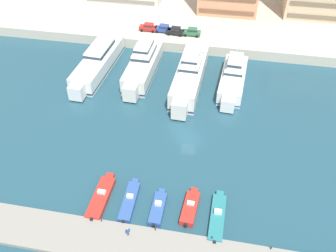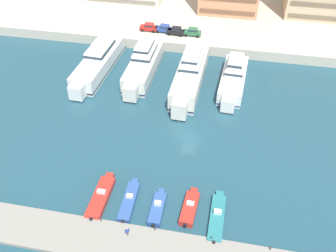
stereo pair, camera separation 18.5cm
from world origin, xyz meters
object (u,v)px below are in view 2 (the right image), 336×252
at_px(yacht_white_center_left, 233,78).
at_px(yacht_white_far_left, 98,62).
at_px(yacht_ivory_mid_left, 190,75).
at_px(car_black_mid_left, 176,31).
at_px(motorboat_red_center_left, 190,207).
at_px(car_green_center_left, 193,32).
at_px(motorboat_teal_center, 217,217).
at_px(motorboat_blue_left, 129,201).
at_px(yacht_ivory_left, 143,65).
at_px(motorboat_blue_mid_left, 158,208).
at_px(car_blue_left, 164,28).
at_px(car_red_far_left, 149,27).
at_px(motorboat_red_far_left, 101,197).
at_px(pedestrian_near_edge, 127,231).

bearing_deg(yacht_white_center_left, yacht_white_far_left, 178.72).
xyz_separation_m(yacht_ivory_mid_left, car_black_mid_left, (-5.82, 16.55, 0.86)).
bearing_deg(motorboat_red_center_left, car_green_center_left, 97.85).
relative_size(yacht_ivory_mid_left, motorboat_teal_center, 2.65).
bearing_deg(car_green_center_left, motorboat_red_center_left, -82.15).
xyz_separation_m(yacht_white_far_left, motorboat_blue_left, (15.77, -32.82, -1.57)).
distance_m(yacht_ivory_left, car_black_mid_left, 15.19).
bearing_deg(motorboat_blue_left, motorboat_blue_mid_left, -7.46).
bearing_deg(car_black_mid_left, car_green_center_left, 3.62).
distance_m(motorboat_blue_mid_left, car_green_center_left, 48.49).
relative_size(yacht_ivory_left, car_blue_left, 4.72).
bearing_deg(motorboat_blue_left, car_red_far_left, 99.87).
relative_size(motorboat_red_far_left, car_green_center_left, 2.10).
relative_size(motorboat_teal_center, pedestrian_near_edge, 5.49).
bearing_deg(motorboat_blue_left, motorboat_red_far_left, -178.03).
relative_size(yacht_ivory_mid_left, motorboat_blue_left, 2.93).
distance_m(yacht_white_center_left, car_red_far_left, 26.50).
distance_m(yacht_ivory_left, yacht_ivory_mid_left, 10.29).
xyz_separation_m(motorboat_red_far_left, pedestrian_near_edge, (5.49, -5.42, 0.98)).
bearing_deg(motorboat_blue_left, pedestrian_near_edge, -76.51).
distance_m(yacht_white_far_left, car_blue_left, 19.02).
bearing_deg(yacht_white_far_left, car_red_far_left, 64.50).
relative_size(yacht_white_center_left, motorboat_blue_left, 2.28).
relative_size(yacht_ivory_left, motorboat_red_far_left, 2.31).
bearing_deg(motorboat_red_center_left, car_red_far_left, 109.60).
bearing_deg(yacht_ivory_left, car_black_mid_left, 73.62).
height_order(motorboat_blue_left, pedestrian_near_edge, pedestrian_near_edge).
bearing_deg(yacht_ivory_left, motorboat_blue_mid_left, -72.97).
bearing_deg(motorboat_red_center_left, pedestrian_near_edge, -141.00).
bearing_deg(yacht_ivory_left, yacht_white_far_left, -178.88).
bearing_deg(car_blue_left, motorboat_blue_left, -84.44).
bearing_deg(yacht_white_far_left, car_green_center_left, 39.96).
xyz_separation_m(yacht_white_far_left, yacht_ivory_mid_left, (19.83, -1.81, 0.43)).
height_order(motorboat_red_center_left, motorboat_teal_center, motorboat_red_center_left).
xyz_separation_m(yacht_ivory_mid_left, car_green_center_left, (-1.95, 16.80, 0.86)).
xyz_separation_m(car_red_far_left, pedestrian_near_edge, (9.73, -53.83, -1.81)).
height_order(yacht_ivory_left, car_red_far_left, yacht_ivory_left).
relative_size(yacht_white_far_left, yacht_ivory_left, 1.15).
relative_size(yacht_white_center_left, pedestrian_near_edge, 11.30).
height_order(yacht_white_center_left, motorboat_blue_mid_left, yacht_white_center_left).
xyz_separation_m(yacht_white_center_left, motorboat_red_center_left, (-3.97, -31.82, -1.52)).
xyz_separation_m(motorboat_red_far_left, car_black_mid_left, (2.41, 47.70, 2.79)).
xyz_separation_m(yacht_ivory_left, car_blue_left, (1.34, 15.23, 0.94)).
height_order(motorboat_blue_left, car_green_center_left, car_green_center_left).
relative_size(motorboat_teal_center, car_blue_left, 2.05).
height_order(motorboat_red_far_left, car_red_far_left, car_red_far_left).
xyz_separation_m(motorboat_blue_mid_left, motorboat_red_center_left, (4.41, 0.93, -0.00)).
relative_size(car_red_far_left, car_black_mid_left, 0.99).
height_order(motorboat_blue_left, car_black_mid_left, car_black_mid_left).
bearing_deg(pedestrian_near_edge, yacht_ivory_left, 100.81).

